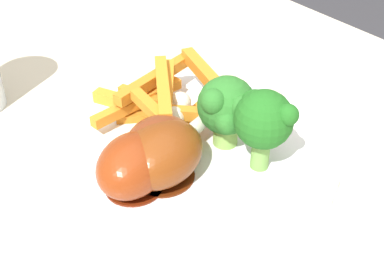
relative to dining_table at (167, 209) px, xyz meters
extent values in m
cube|color=beige|center=(0.00, 0.00, 0.11)|extent=(0.94, 0.65, 0.03)
cylinder|color=#9C9582|center=(-0.41, 0.26, -0.24)|extent=(0.06, 0.06, 0.67)
cylinder|color=white|center=(0.07, -0.02, 0.13)|extent=(0.25, 0.25, 0.01)
cylinder|color=#8CBA53|center=(0.08, 0.01, 0.15)|extent=(0.02, 0.02, 0.02)
sphere|color=#2A6F27|center=(0.08, 0.01, 0.18)|extent=(0.05, 0.05, 0.05)
sphere|color=#2A6F27|center=(0.10, 0.01, 0.19)|extent=(0.02, 0.02, 0.02)
sphere|color=#2A6F27|center=(0.09, -0.01, 0.19)|extent=(0.02, 0.02, 0.02)
sphere|color=#2A6F27|center=(0.10, 0.00, 0.17)|extent=(0.02, 0.02, 0.02)
sphere|color=#2A6F27|center=(0.10, 0.02, 0.17)|extent=(0.02, 0.02, 0.02)
sphere|color=#2A6F27|center=(0.07, 0.01, 0.18)|extent=(0.02, 0.02, 0.02)
cylinder|color=#74AA4C|center=(0.12, 0.01, 0.15)|extent=(0.02, 0.02, 0.03)
sphere|color=#20651E|center=(0.12, 0.01, 0.19)|extent=(0.05, 0.05, 0.05)
sphere|color=#20651E|center=(0.14, 0.02, 0.20)|extent=(0.02, 0.02, 0.02)
sphere|color=#20651E|center=(0.13, 0.03, 0.18)|extent=(0.01, 0.01, 0.01)
sphere|color=#20651E|center=(0.10, 0.01, 0.19)|extent=(0.02, 0.02, 0.02)
sphere|color=#20651E|center=(0.11, 0.02, 0.19)|extent=(0.02, 0.02, 0.02)
cube|color=orange|center=(0.02, -0.01, 0.14)|extent=(0.10, 0.04, 0.01)
cube|color=orange|center=(0.00, 0.00, 0.14)|extent=(0.08, 0.01, 0.01)
cube|color=orange|center=(0.05, -0.01, 0.14)|extent=(0.03, 0.06, 0.01)
cube|color=#C1751F|center=(0.02, -0.01, 0.14)|extent=(0.05, 0.09, 0.01)
cube|color=#C57720|center=(-0.01, 0.00, 0.17)|extent=(0.04, 0.11, 0.01)
cube|color=orange|center=(0.04, -0.04, 0.17)|extent=(0.06, 0.01, 0.01)
cube|color=orange|center=(0.00, -0.03, 0.15)|extent=(0.03, 0.10, 0.01)
cube|color=orange|center=(0.01, -0.01, 0.15)|extent=(0.09, 0.04, 0.01)
cube|color=orange|center=(0.02, -0.01, 0.17)|extent=(0.09, 0.07, 0.01)
cube|color=orange|center=(0.00, -0.02, 0.14)|extent=(0.10, 0.06, 0.01)
cube|color=orange|center=(0.02, 0.03, 0.17)|extent=(0.09, 0.03, 0.01)
cube|color=orange|center=(0.03, 0.03, 0.14)|extent=(0.04, 0.08, 0.01)
cube|color=orange|center=(0.06, 0.00, 0.16)|extent=(0.05, 0.06, 0.01)
cube|color=orange|center=(0.02, -0.02, 0.14)|extent=(0.05, 0.06, 0.01)
cube|color=orange|center=(0.02, -0.01, 0.17)|extent=(0.09, 0.06, 0.01)
cylinder|color=#521F0A|center=(0.09, -0.06, 0.14)|extent=(0.05, 0.05, 0.00)
ellipsoid|color=brown|center=(0.09, -0.06, 0.16)|extent=(0.08, 0.09, 0.05)
cylinder|color=beige|center=(0.07, 0.00, 0.16)|extent=(0.03, 0.05, 0.01)
sphere|color=silver|center=(0.06, 0.02, 0.16)|extent=(0.02, 0.02, 0.02)
cylinder|color=#5E1D0A|center=(0.08, -0.08, 0.14)|extent=(0.05, 0.05, 0.00)
ellipsoid|color=maroon|center=(0.08, -0.08, 0.16)|extent=(0.08, 0.08, 0.04)
cylinder|color=beige|center=(0.06, -0.04, 0.16)|extent=(0.03, 0.04, 0.01)
sphere|color=silver|center=(0.05, -0.02, 0.16)|extent=(0.02, 0.02, 0.02)
cylinder|color=#521D0D|center=(0.08, -0.05, 0.14)|extent=(0.05, 0.05, 0.00)
ellipsoid|color=maroon|center=(0.08, -0.05, 0.16)|extent=(0.09, 0.09, 0.04)
cylinder|color=beige|center=(0.04, -0.01, 0.16)|extent=(0.03, 0.04, 0.01)
sphere|color=silver|center=(0.03, 0.00, 0.16)|extent=(0.02, 0.02, 0.02)
camera|label=1|loc=(0.35, -0.22, 0.40)|focal=47.10mm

